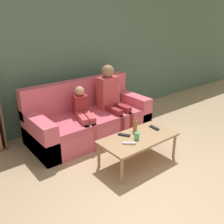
# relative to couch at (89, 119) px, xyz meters

# --- Properties ---
(ground_plane) EXTENTS (22.00, 22.00, 0.00)m
(ground_plane) POSITION_rel_couch_xyz_m (-0.08, -1.85, -0.30)
(ground_plane) COLOR tan
(wall_back) EXTENTS (12.00, 0.06, 2.60)m
(wall_back) POSITION_rel_couch_xyz_m (-0.08, 0.69, 1.00)
(wall_back) COLOR #4C6B56
(wall_back) RESTS_ON ground_plane
(couch) EXTENTS (2.04, 0.92, 0.92)m
(couch) POSITION_rel_couch_xyz_m (0.00, 0.00, 0.00)
(couch) COLOR #DB5B70
(couch) RESTS_ON ground_plane
(coffee_table) EXTENTS (1.09, 0.56, 0.39)m
(coffee_table) POSITION_rel_couch_xyz_m (0.06, -1.13, 0.06)
(coffee_table) COLOR #A87F56
(coffee_table) RESTS_ON ground_plane
(person_adult) EXTENTS (0.36, 0.64, 1.18)m
(person_adult) POSITION_rel_couch_xyz_m (0.40, -0.09, 0.38)
(person_adult) COLOR maroon
(person_adult) RESTS_ON ground_plane
(person_child) EXTENTS (0.36, 0.66, 0.91)m
(person_child) POSITION_rel_couch_xyz_m (-0.21, -0.16, 0.21)
(person_child) COLOR #C6474C
(person_child) RESTS_ON ground_plane
(cup_near) EXTENTS (0.07, 0.07, 0.10)m
(cup_near) POSITION_rel_couch_xyz_m (-0.00, -1.16, 0.14)
(cup_near) COLOR #4CB77A
(cup_near) RESTS_ON coffee_table
(tv_remote_0) EXTENTS (0.13, 0.17, 0.02)m
(tv_remote_0) POSITION_rel_couch_xyz_m (-0.07, -0.98, 0.11)
(tv_remote_0) COLOR black
(tv_remote_0) RESTS_ON coffee_table
(tv_remote_1) EXTENTS (0.16, 0.15, 0.02)m
(tv_remote_1) POSITION_rel_couch_xyz_m (-0.17, -1.20, 0.11)
(tv_remote_1) COLOR #B7B7BC
(tv_remote_1) RESTS_ON coffee_table
(tv_remote_2) EXTENTS (0.06, 0.17, 0.02)m
(tv_remote_2) POSITION_rel_couch_xyz_m (0.44, -1.08, 0.11)
(tv_remote_2) COLOR black
(tv_remote_2) RESTS_ON coffee_table
(bottle) EXTENTS (0.06, 0.06, 0.22)m
(bottle) POSITION_rel_couch_xyz_m (0.14, -0.98, 0.19)
(bottle) COLOR olive
(bottle) RESTS_ON coffee_table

